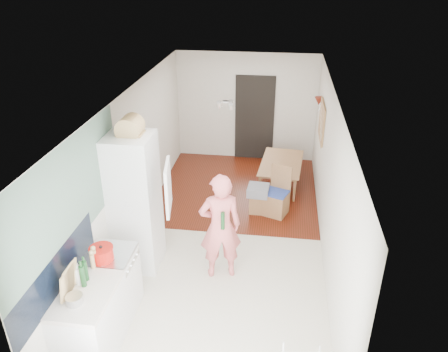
% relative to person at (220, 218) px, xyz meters
% --- Properties ---
extents(room_shell, '(3.20, 7.00, 2.50)m').
position_rel_person_xyz_m(room_shell, '(-0.02, 0.88, 0.25)').
color(room_shell, beige).
rests_on(room_shell, ground).
extents(floor, '(3.20, 7.00, 0.01)m').
position_rel_person_xyz_m(floor, '(-0.02, 0.88, -1.00)').
color(floor, beige).
rests_on(floor, ground).
extents(wood_floor_overlay, '(3.20, 3.30, 0.01)m').
position_rel_person_xyz_m(wood_floor_overlay, '(-0.02, 2.73, -0.99)').
color(wood_floor_overlay, '#5D190F').
rests_on(wood_floor_overlay, room_shell).
extents(sage_wall_panel, '(0.02, 3.00, 1.30)m').
position_rel_person_xyz_m(sage_wall_panel, '(-1.61, -1.12, 0.85)').
color(sage_wall_panel, slate).
rests_on(sage_wall_panel, room_shell).
extents(tile_splashback, '(0.02, 1.90, 0.50)m').
position_rel_person_xyz_m(tile_splashback, '(-1.61, -1.67, 0.15)').
color(tile_splashback, black).
rests_on(tile_splashback, room_shell).
extents(doorway_recess, '(0.90, 0.04, 2.00)m').
position_rel_person_xyz_m(doorway_recess, '(0.18, 4.36, 0.00)').
color(doorway_recess, black).
rests_on(doorway_recess, room_shell).
extents(base_cabinet, '(0.60, 0.90, 0.86)m').
position_rel_person_xyz_m(base_cabinet, '(-1.32, -1.67, -0.57)').
color(base_cabinet, white).
rests_on(base_cabinet, room_shell).
extents(worktop, '(0.62, 0.92, 0.06)m').
position_rel_person_xyz_m(worktop, '(-1.32, -1.67, -0.11)').
color(worktop, silver).
rests_on(worktop, room_shell).
extents(range_cooker, '(0.60, 0.60, 0.88)m').
position_rel_person_xyz_m(range_cooker, '(-1.32, -0.92, -0.56)').
color(range_cooker, white).
rests_on(range_cooker, room_shell).
extents(cooker_top, '(0.60, 0.60, 0.04)m').
position_rel_person_xyz_m(cooker_top, '(-1.32, -0.92, -0.10)').
color(cooker_top, silver).
rests_on(cooker_top, room_shell).
extents(fridge_housing, '(0.66, 0.66, 2.15)m').
position_rel_person_xyz_m(fridge_housing, '(-1.29, 0.10, 0.08)').
color(fridge_housing, white).
rests_on(fridge_housing, room_shell).
extents(fridge_door, '(0.14, 0.56, 0.70)m').
position_rel_person_xyz_m(fridge_door, '(-0.68, -0.20, 0.55)').
color(fridge_door, white).
rests_on(fridge_door, room_shell).
extents(fridge_interior, '(0.02, 0.52, 0.66)m').
position_rel_person_xyz_m(fridge_interior, '(-0.98, 0.10, 0.55)').
color(fridge_interior, white).
rests_on(fridge_interior, room_shell).
extents(pinboard, '(0.03, 0.90, 0.70)m').
position_rel_person_xyz_m(pinboard, '(1.56, 2.78, 0.55)').
color(pinboard, tan).
rests_on(pinboard, room_shell).
extents(pinboard_frame, '(0.00, 0.94, 0.74)m').
position_rel_person_xyz_m(pinboard_frame, '(1.54, 2.78, 0.55)').
color(pinboard_frame, '#966144').
rests_on(pinboard_frame, room_shell).
extents(wall_sconce, '(0.18, 0.18, 0.16)m').
position_rel_person_xyz_m(wall_sconce, '(1.52, 3.43, 0.75)').
color(wall_sconce, maroon).
rests_on(wall_sconce, room_shell).
extents(person, '(0.83, 0.65, 2.00)m').
position_rel_person_xyz_m(person, '(0.00, 0.00, 0.00)').
color(person, '#DF6869').
rests_on(person, floor).
extents(dining_table, '(0.81, 1.32, 0.44)m').
position_rel_person_xyz_m(dining_table, '(0.88, 3.05, -0.78)').
color(dining_table, '#966144').
rests_on(dining_table, floor).
extents(dining_chair, '(0.51, 0.51, 0.95)m').
position_rel_person_xyz_m(dining_chair, '(0.78, 1.85, -0.52)').
color(dining_chair, '#966144').
rests_on(dining_chair, floor).
extents(stool, '(0.30, 0.30, 0.39)m').
position_rel_person_xyz_m(stool, '(0.43, 1.88, -0.80)').
color(stool, '#966144').
rests_on(stool, floor).
extents(grey_drape, '(0.41, 0.41, 0.17)m').
position_rel_person_xyz_m(grey_drape, '(0.44, 1.86, -0.52)').
color(grey_drape, gray).
rests_on(grey_drape, stool).
extents(bread_bin, '(0.42, 0.40, 0.19)m').
position_rel_person_xyz_m(bread_bin, '(-1.27, 0.17, 1.25)').
color(bread_bin, tan).
rests_on(bread_bin, fridge_housing).
extents(red_casserole, '(0.35, 0.35, 0.18)m').
position_rel_person_xyz_m(red_casserole, '(-1.36, -1.04, 0.01)').
color(red_casserole, red).
rests_on(red_casserole, cooker_top).
extents(steel_pan, '(0.21, 0.21, 0.10)m').
position_rel_person_xyz_m(steel_pan, '(-1.36, -1.83, -0.03)').
color(steel_pan, silver).
rests_on(steel_pan, worktop).
extents(held_bottle, '(0.06, 0.06, 0.27)m').
position_rel_person_xyz_m(held_bottle, '(0.06, -0.16, 0.06)').
color(held_bottle, '#143E1A').
rests_on(held_bottle, person).
extents(bottle_a, '(0.07, 0.07, 0.28)m').
position_rel_person_xyz_m(bottle_a, '(-1.38, -1.55, 0.06)').
color(bottle_a, '#143E1A').
rests_on(bottle_a, worktop).
extents(bottle_b, '(0.07, 0.07, 0.27)m').
position_rel_person_xyz_m(bottle_b, '(-1.39, -1.45, 0.06)').
color(bottle_b, '#143E1A').
rests_on(bottle_b, worktop).
extents(bottle_c, '(0.12, 0.12, 0.22)m').
position_rel_person_xyz_m(bottle_c, '(-1.45, -1.52, 0.03)').
color(bottle_c, silver).
rests_on(bottle_c, worktop).
extents(pepper_mill_front, '(0.07, 0.07, 0.22)m').
position_rel_person_xyz_m(pepper_mill_front, '(-1.40, -1.16, 0.03)').
color(pepper_mill_front, tan).
rests_on(pepper_mill_front, worktop).
extents(pepper_mill_back, '(0.07, 0.07, 0.20)m').
position_rel_person_xyz_m(pepper_mill_back, '(-1.40, -1.23, 0.02)').
color(pepper_mill_back, tan).
rests_on(pepper_mill_back, worktop).
extents(chopping_boards, '(0.06, 0.29, 0.39)m').
position_rel_person_xyz_m(chopping_boards, '(-1.46, -1.71, 0.12)').
color(chopping_boards, tan).
rests_on(chopping_boards, worktop).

